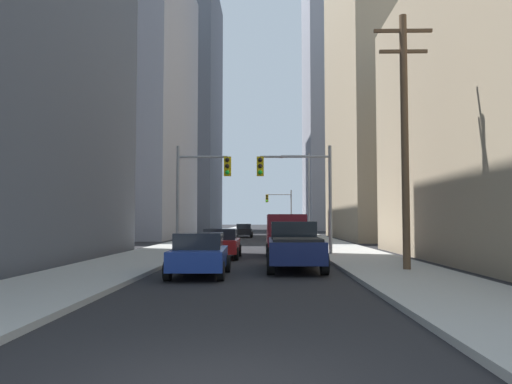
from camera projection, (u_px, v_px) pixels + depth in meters
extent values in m
cube|color=#9E9E99|center=(211.00, 237.00, 55.43)|extent=(3.86, 160.00, 0.15)
cube|color=#9E9E99|center=(309.00, 237.00, 55.23)|extent=(3.86, 160.00, 0.15)
cube|color=#141E4C|center=(295.00, 250.00, 19.47)|extent=(2.03, 5.41, 0.80)
cube|color=black|center=(293.00, 230.00, 20.48)|extent=(1.81, 1.81, 0.70)
cube|color=black|center=(297.00, 240.00, 18.15)|extent=(1.77, 2.39, 0.10)
cylinder|color=black|center=(270.00, 257.00, 21.19)|extent=(0.28, 0.80, 0.80)
cylinder|color=black|center=(315.00, 257.00, 21.16)|extent=(0.28, 0.80, 0.80)
cylinder|color=black|center=(271.00, 264.00, 17.74)|extent=(0.28, 0.80, 0.80)
cylinder|color=black|center=(324.00, 264.00, 17.71)|extent=(0.28, 0.80, 0.80)
cube|color=maroon|center=(285.00, 232.00, 27.81)|extent=(2.04, 5.21, 1.90)
cube|color=black|center=(284.00, 224.00, 30.44)|extent=(1.76, 0.03, 0.60)
cylinder|color=black|center=(268.00, 247.00, 29.44)|extent=(0.24, 0.72, 0.72)
cylinder|color=black|center=(300.00, 247.00, 29.41)|extent=(0.24, 0.72, 0.72)
cylinder|color=black|center=(268.00, 250.00, 26.12)|extent=(0.24, 0.72, 0.72)
cylinder|color=black|center=(305.00, 250.00, 26.08)|extent=(0.24, 0.72, 0.72)
cube|color=navy|center=(200.00, 258.00, 17.38)|extent=(1.94, 4.26, 0.65)
cube|color=black|center=(199.00, 241.00, 17.26)|extent=(1.65, 1.95, 0.55)
cylinder|color=black|center=(181.00, 264.00, 18.72)|extent=(0.22, 0.64, 0.64)
cylinder|color=black|center=(227.00, 264.00, 18.69)|extent=(0.22, 0.64, 0.64)
cylinder|color=black|center=(167.00, 271.00, 16.04)|extent=(0.22, 0.64, 0.64)
cylinder|color=black|center=(221.00, 271.00, 16.00)|extent=(0.22, 0.64, 0.64)
cube|color=maroon|center=(221.00, 246.00, 25.57)|extent=(1.82, 4.21, 0.65)
cube|color=black|center=(221.00, 234.00, 25.45)|extent=(1.59, 1.91, 0.55)
cylinder|color=black|center=(207.00, 250.00, 26.91)|extent=(0.22, 0.64, 0.64)
cylinder|color=black|center=(239.00, 250.00, 26.88)|extent=(0.22, 0.64, 0.64)
cylinder|color=black|center=(201.00, 254.00, 24.23)|extent=(0.22, 0.64, 0.64)
cylinder|color=black|center=(236.00, 254.00, 24.19)|extent=(0.22, 0.64, 0.64)
cube|color=#B7BABF|center=(280.00, 239.00, 34.97)|extent=(1.84, 4.22, 0.65)
cube|color=black|center=(280.00, 230.00, 34.86)|extent=(1.60, 1.92, 0.55)
cylinder|color=black|center=(267.00, 242.00, 36.31)|extent=(0.22, 0.64, 0.64)
cylinder|color=black|center=(291.00, 242.00, 36.28)|extent=(0.22, 0.64, 0.64)
cylinder|color=black|center=(268.00, 244.00, 33.63)|extent=(0.22, 0.64, 0.64)
cylinder|color=black|center=(293.00, 244.00, 33.60)|extent=(0.22, 0.64, 0.64)
cube|color=slate|center=(276.00, 233.00, 50.05)|extent=(1.91, 4.25, 0.65)
cube|color=black|center=(276.00, 227.00, 49.93)|extent=(1.64, 1.94, 0.55)
cylinder|color=black|center=(268.00, 236.00, 51.39)|extent=(0.22, 0.64, 0.64)
cylinder|color=black|center=(285.00, 236.00, 51.35)|extent=(0.22, 0.64, 0.64)
cylinder|color=black|center=(268.00, 237.00, 48.70)|extent=(0.22, 0.64, 0.64)
cylinder|color=black|center=(286.00, 237.00, 48.67)|extent=(0.22, 0.64, 0.64)
cube|color=black|center=(244.00, 232.00, 56.06)|extent=(1.83, 4.21, 0.65)
cube|color=black|center=(244.00, 226.00, 55.94)|extent=(1.60, 1.91, 0.55)
cylinder|color=black|center=(237.00, 234.00, 57.39)|extent=(0.22, 0.64, 0.64)
cylinder|color=black|center=(252.00, 234.00, 57.36)|extent=(0.22, 0.64, 0.64)
cylinder|color=black|center=(236.00, 235.00, 54.71)|extent=(0.22, 0.64, 0.64)
cylinder|color=black|center=(251.00, 235.00, 54.68)|extent=(0.22, 0.64, 0.64)
cylinder|color=gray|center=(178.00, 201.00, 26.97)|extent=(0.18, 0.18, 6.00)
cylinder|color=gray|center=(203.00, 157.00, 27.08)|extent=(2.70, 0.12, 0.12)
cube|color=gold|center=(228.00, 166.00, 27.03)|extent=(0.38, 0.30, 1.05)
sphere|color=black|center=(227.00, 160.00, 26.88)|extent=(0.24, 0.24, 0.24)
sphere|color=black|center=(227.00, 166.00, 26.86)|extent=(0.24, 0.24, 0.24)
sphere|color=#19D833|center=(227.00, 172.00, 26.84)|extent=(0.24, 0.24, 0.24)
cylinder|color=gray|center=(330.00, 201.00, 26.82)|extent=(0.18, 0.18, 6.00)
cylinder|color=gray|center=(295.00, 157.00, 26.99)|extent=(3.79, 0.12, 0.12)
cube|color=gold|center=(260.00, 166.00, 27.00)|extent=(0.38, 0.30, 1.05)
sphere|color=black|center=(260.00, 160.00, 26.85)|extent=(0.24, 0.24, 0.24)
sphere|color=black|center=(260.00, 166.00, 26.83)|extent=(0.24, 0.24, 0.24)
sphere|color=#19D833|center=(260.00, 172.00, 26.81)|extent=(0.24, 0.24, 0.24)
cylinder|color=gray|center=(291.00, 212.00, 67.08)|extent=(0.18, 0.18, 6.00)
cylinder|color=gray|center=(279.00, 194.00, 67.24)|extent=(3.27, 0.12, 0.12)
cube|color=gold|center=(267.00, 198.00, 67.25)|extent=(0.38, 0.30, 1.05)
sphere|color=black|center=(267.00, 196.00, 67.09)|extent=(0.24, 0.24, 0.24)
sphere|color=black|center=(267.00, 198.00, 67.08)|extent=(0.24, 0.24, 0.24)
sphere|color=#19D833|center=(267.00, 201.00, 67.06)|extent=(0.24, 0.24, 0.24)
cylinder|color=brown|center=(405.00, 142.00, 18.60)|extent=(0.28, 0.28, 9.74)
cube|color=brown|center=(403.00, 31.00, 18.84)|extent=(2.20, 0.12, 0.12)
cube|color=brown|center=(403.00, 51.00, 18.80)|extent=(1.80, 0.12, 0.12)
cylinder|color=gray|center=(309.00, 198.00, 41.10)|extent=(0.16, 0.16, 7.50)
cylinder|color=gray|center=(295.00, 156.00, 41.32)|extent=(2.29, 0.10, 0.10)
ellipsoid|color=#4C4C51|center=(281.00, 157.00, 41.33)|extent=(0.56, 0.32, 0.20)
cube|color=#93939E|center=(79.00, 99.00, 57.22)|extent=(24.29, 23.02, 31.87)
cube|color=#4C515B|center=(160.00, 109.00, 93.73)|extent=(21.79, 23.18, 45.70)
cube|color=tan|center=(445.00, 83.00, 52.63)|extent=(22.85, 21.75, 32.97)
cube|color=#93939E|center=(362.00, 68.00, 97.37)|extent=(21.99, 20.05, 63.63)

